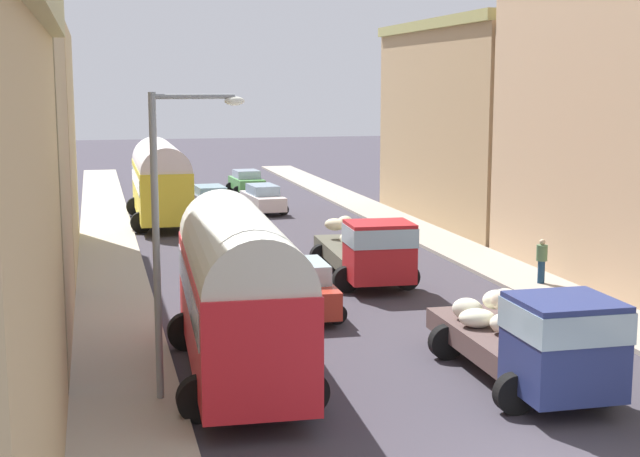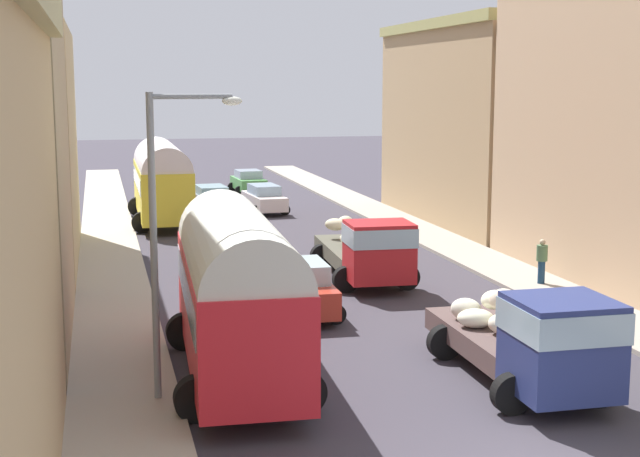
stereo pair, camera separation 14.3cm
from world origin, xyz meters
The scene contains 16 objects.
ground_plane centered at (0.00, 27.00, 0.00)m, with size 154.00×154.00×0.00m, color #3B3640.
sidewalk_left centered at (-7.25, 27.00, 0.07)m, with size 2.50×70.00×0.14m, color #B2A896.
sidewalk_right centered at (7.25, 27.00, 0.07)m, with size 2.50×70.00×0.14m, color #A09689.
building_left_2 centered at (-11.07, 23.88, 4.59)m, with size 5.14×12.55×9.18m.
building_right_2 centered at (10.55, 29.72, 5.11)m, with size 4.51×14.92×10.18m.
parked_bus_0 centered at (-4.50, 7.72, 2.30)m, with size 3.53×8.73×4.15m.
parked_bus_1 centered at (-4.47, 33.26, 2.29)m, with size 3.37×9.40×4.15m.
cargo_truck_0 centered at (1.96, 5.06, 1.32)m, with size 3.05×6.84×2.54m.
cargo_truck_1 centered at (1.62, 17.17, 1.23)m, with size 3.30×7.45×2.46m.
car_0 centered at (1.26, 35.75, 0.78)m, with size 2.38×4.44×1.55m.
car_1 centered at (1.88, 44.87, 0.75)m, with size 2.42×3.71×1.50m.
car_2 centered at (-1.66, 13.30, 0.84)m, with size 2.29×4.03×1.69m.
car_3 centered at (-1.90, 22.22, 0.77)m, with size 2.37×3.95×1.52m.
car_4 centered at (-1.58, 36.32, 0.77)m, with size 2.47×4.43×1.50m.
pedestrian_1 centered at (7.37, 15.08, 0.97)m, with size 0.42×0.42×1.71m.
streetlamp_near centered at (-6.22, 6.41, 4.15)m, with size 2.07×0.28×6.92m.
Camera 1 is at (-7.77, -13.39, 7.12)m, focal length 51.11 mm.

